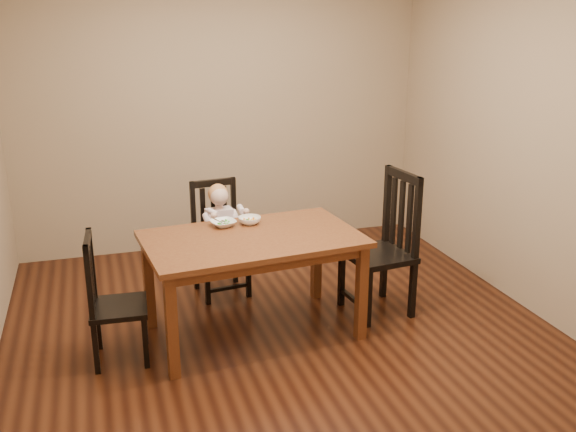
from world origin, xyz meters
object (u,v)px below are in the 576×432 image
object	(u,v)px
chair_left	(111,301)
bowl_peas	(223,223)
chair_right	(384,246)
chair_child	(219,240)
dining_table	(252,248)
toddler	(220,228)
bowl_veg	(250,220)

from	to	relation	value
chair_left	bowl_peas	bearing A→B (deg)	117.50
chair_right	chair_child	bearing A→B (deg)	50.77
bowl_peas	chair_left	bearing A→B (deg)	-156.32
dining_table	chair_right	distance (m)	1.08
chair_right	toddler	bearing A→B (deg)	52.36
chair_child	chair_right	size ratio (longest dim) A/B	0.85
chair_left	chair_right	world-z (taller)	chair_right
chair_child	chair_left	world-z (taller)	chair_child
bowl_veg	chair_child	bearing A→B (deg)	104.62
chair_child	bowl_veg	distance (m)	0.64
bowl_veg	dining_table	bearing A→B (deg)	-100.39
bowl_veg	bowl_peas	bearing A→B (deg)	179.84
chair_child	toddler	distance (m)	0.13
chair_right	bowl_peas	world-z (taller)	chair_right
toddler	bowl_veg	size ratio (longest dim) A/B	2.90
chair_child	bowl_veg	size ratio (longest dim) A/B	5.63
toddler	bowl_peas	xyz separation A→B (m)	(-0.07, -0.48, 0.20)
toddler	bowl_peas	distance (m)	0.53
chair_right	toddler	world-z (taller)	chair_right
dining_table	bowl_veg	xyz separation A→B (m)	(0.05, 0.28, 0.11)
chair_child	bowl_peas	world-z (taller)	chair_child
chair_left	chair_child	bearing A→B (deg)	138.46
dining_table	bowl_veg	bearing A→B (deg)	79.61
chair_child	toddler	world-z (taller)	chair_child
bowl_peas	bowl_veg	size ratio (longest dim) A/B	1.08
chair_left	chair_right	size ratio (longest dim) A/B	0.80
dining_table	chair_right	bearing A→B (deg)	3.57
bowl_peas	bowl_veg	bearing A→B (deg)	-0.16
dining_table	chair_child	world-z (taller)	chair_child
chair_left	bowl_veg	xyz separation A→B (m)	(1.05, 0.37, 0.35)
chair_left	chair_right	xyz separation A→B (m)	(2.07, 0.16, 0.11)
dining_table	chair_right	xyz separation A→B (m)	(1.07, 0.07, -0.13)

